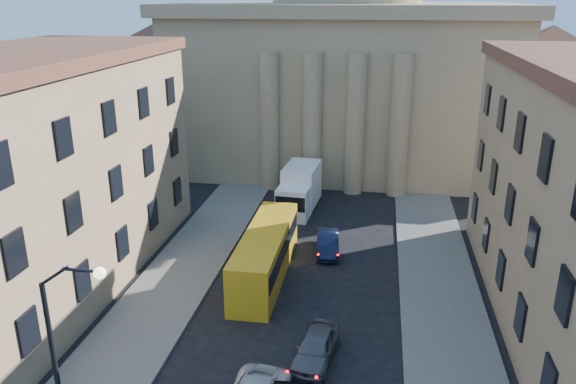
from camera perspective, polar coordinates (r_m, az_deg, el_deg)
name	(u,v)px	position (r m, az deg, el deg)	size (l,w,h in m)	color
sidewalk_left	(145,321)	(34.02, -14.31, -12.63)	(5.00, 60.00, 0.15)	#595751
sidewalk_right	(450,350)	(31.89, 16.17, -15.17)	(5.00, 60.00, 0.15)	#595751
church	(345,52)	(64.07, 5.77, 13.97)	(68.02, 28.76, 36.60)	#877853
building_left	(31,172)	(38.26, -24.64, 1.88)	(11.60, 26.60, 14.70)	#A47F60
street_lamp	(65,349)	(23.24, -21.69, -14.61)	(2.62, 0.44, 8.83)	black
car_right_far	(316,348)	(29.73, 2.84, -15.50)	(1.81, 4.51, 1.54)	#4D4D52
car_right_distant	(328,243)	(41.05, 4.05, -5.20)	(1.56, 4.46, 1.47)	black
city_bus	(265,253)	(37.25, -2.31, -6.17)	(2.65, 11.32, 3.19)	gold
box_truck	(299,190)	(48.80, 1.16, 0.21)	(3.18, 7.00, 3.75)	white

